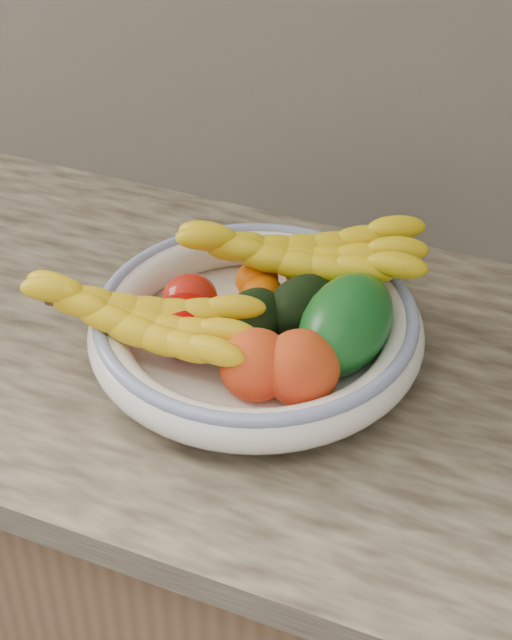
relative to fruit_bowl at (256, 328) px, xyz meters
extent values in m
cube|color=brown|center=(0.00, 0.02, -0.52)|extent=(2.40, 0.62, 0.86)
cube|color=tan|center=(0.00, 0.02, -0.07)|extent=(2.44, 0.66, 0.04)
cube|color=beige|center=(0.00, 0.33, 0.20)|extent=(2.40, 0.02, 0.50)
cylinder|color=white|center=(0.00, 0.00, -0.04)|extent=(0.13, 0.13, 0.02)
cylinder|color=white|center=(0.00, 0.00, -0.03)|extent=(0.32, 0.32, 0.01)
torus|color=white|center=(0.00, 0.00, 0.00)|extent=(0.39, 0.39, 0.05)
torus|color=#364E9A|center=(0.00, 0.00, 0.02)|extent=(0.37, 0.37, 0.02)
ellipsoid|color=orange|center=(-0.03, 0.08, 0.01)|extent=(0.06, 0.06, 0.05)
ellipsoid|color=orange|center=(0.02, 0.12, 0.01)|extent=(0.06, 0.06, 0.05)
ellipsoid|color=orange|center=(-0.02, 0.06, 0.01)|extent=(0.07, 0.07, 0.05)
ellipsoid|color=#F26005|center=(-0.03, 0.08, 0.01)|extent=(0.05, 0.05, 0.05)
ellipsoid|color=red|center=(-0.09, 0.00, 0.01)|extent=(0.08, 0.08, 0.06)
ellipsoid|color=#B90201|center=(-0.07, -0.04, 0.01)|extent=(0.09, 0.09, 0.07)
ellipsoid|color=black|center=(0.00, -0.01, 0.02)|extent=(0.08, 0.10, 0.07)
ellipsoid|color=black|center=(0.04, 0.04, 0.02)|extent=(0.10, 0.12, 0.07)
ellipsoid|color=#0F5219|center=(0.10, 0.01, 0.03)|extent=(0.13, 0.16, 0.13)
ellipsoid|color=orange|center=(0.03, -0.08, 0.02)|extent=(0.11, 0.11, 0.08)
ellipsoid|color=orange|center=(0.08, -0.07, 0.02)|extent=(0.09, 0.09, 0.09)
camera|label=1|loc=(0.34, -0.82, 0.70)|focal=55.00mm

